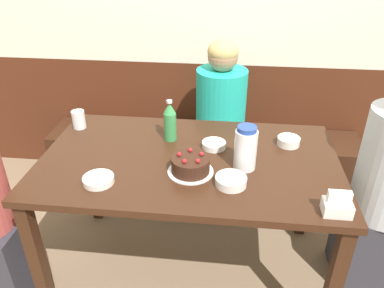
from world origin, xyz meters
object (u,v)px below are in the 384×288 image
object	(u,v)px
bowl_soup_white	(214,145)
bowl_rice_small	(98,180)
birthday_cake	(190,165)
napkin_holder	(337,206)
soju_bottle	(170,121)
bowl_sauce_shallow	(289,141)
water_pitcher	(246,148)
bowl_side_dish	(231,181)
bench_seat	(203,161)
person_pale_blue_shirt	(220,131)
glass_water_tall	(79,119)

from	to	relation	value
bowl_soup_white	bowl_rice_small	world-z (taller)	bowl_soup_white
birthday_cake	bowl_soup_white	xyz separation A→B (m)	(0.09, 0.24, -0.02)
birthday_cake	napkin_holder	size ratio (longest dim) A/B	1.92
soju_bottle	bowl_sauce_shallow	distance (m)	0.62
napkin_holder	bowl_sauce_shallow	world-z (taller)	napkin_holder
water_pitcher	bowl_side_dish	bearing A→B (deg)	-112.08
birthday_cake	soju_bottle	distance (m)	0.34
bowl_side_dish	bench_seat	bearing A→B (deg)	101.36
bowl_sauce_shallow	napkin_holder	bearing A→B (deg)	-76.67
bench_seat	birthday_cake	xyz separation A→B (m)	(0.02, -0.95, 0.57)
napkin_holder	bowl_rice_small	world-z (taller)	napkin_holder
napkin_holder	person_pale_blue_shirt	distance (m)	1.17
water_pitcher	bowl_rice_small	distance (m)	0.67
birthday_cake	bowl_side_dish	size ratio (longest dim) A/B	1.53
water_pitcher	bench_seat	bearing A→B (deg)	106.74
bowl_rice_small	bowl_side_dish	distance (m)	0.58
bowl_rice_small	bowl_sauce_shallow	world-z (taller)	bowl_sauce_shallow
bowl_side_dish	bowl_sauce_shallow	distance (m)	0.48
napkin_holder	birthday_cake	bearing A→B (deg)	159.62
person_pale_blue_shirt	soju_bottle	bearing A→B (deg)	-25.64
water_pitcher	bowl_side_dish	world-z (taller)	water_pitcher
bowl_soup_white	bowl_side_dish	world-z (taller)	bowl_side_dish
napkin_holder	bowl_side_dish	distance (m)	0.44
water_pitcher	bowl_sauce_shallow	bearing A→B (deg)	46.50
bowl_rice_small	bowl_sauce_shallow	bearing A→B (deg)	26.76
napkin_holder	person_pale_blue_shirt	world-z (taller)	person_pale_blue_shirt
bowl_soup_white	soju_bottle	bearing A→B (deg)	165.42
birthday_cake	bowl_rice_small	bearing A→B (deg)	-162.08
person_pale_blue_shirt	glass_water_tall	bearing A→B (deg)	-60.82
bowl_side_dish	bowl_rice_small	bearing A→B (deg)	-175.08
water_pitcher	glass_water_tall	size ratio (longest dim) A/B	2.11
bench_seat	bowl_rice_small	world-z (taller)	bowl_rice_small
water_pitcher	bowl_rice_small	xyz separation A→B (m)	(-0.64, -0.20, -0.09)
soju_bottle	bowl_rice_small	world-z (taller)	soju_bottle
soju_bottle	bowl_sauce_shallow	bearing A→B (deg)	0.95
bowl_side_dish	person_pale_blue_shirt	size ratio (longest dim) A/B	0.12
bowl_soup_white	bowl_sauce_shallow	xyz separation A→B (m)	(0.38, 0.07, 0.01)
napkin_holder	bowl_sauce_shallow	xyz separation A→B (m)	(-0.13, 0.53, -0.02)
water_pitcher	glass_water_tall	xyz separation A→B (m)	(-0.92, 0.31, -0.05)
bowl_soup_white	person_pale_blue_shirt	size ratio (longest dim) A/B	0.11
birthday_cake	water_pitcher	xyz separation A→B (m)	(0.24, 0.07, 0.07)
bench_seat	water_pitcher	world-z (taller)	water_pitcher
bowl_sauce_shallow	glass_water_tall	bearing A→B (deg)	176.62
birthday_cake	bowl_side_dish	world-z (taller)	birthday_cake
birthday_cake	person_pale_blue_shirt	size ratio (longest dim) A/B	0.18
person_pale_blue_shirt	bowl_side_dish	bearing A→B (deg)	5.34
soju_bottle	birthday_cake	bearing A→B (deg)	-64.58
water_pitcher	bowl_rice_small	world-z (taller)	water_pitcher
bowl_side_dish	person_pale_blue_shirt	world-z (taller)	person_pale_blue_shirt
bowl_sauce_shallow	soju_bottle	bearing A→B (deg)	-179.05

